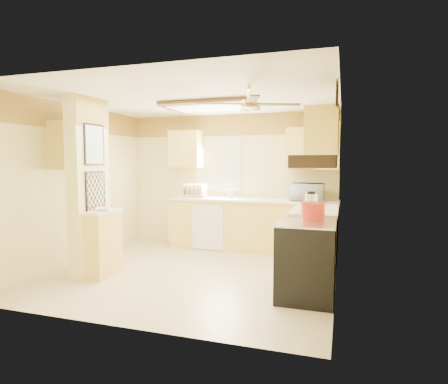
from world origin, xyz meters
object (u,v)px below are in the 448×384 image
(stove, at_px, (306,260))
(kettle, at_px, (311,201))
(dutch_oven, at_px, (313,211))
(bowl, at_px, (103,209))
(microwave, at_px, (307,192))

(stove, distance_m, kettle, 1.09)
(dutch_oven, bearing_deg, bowl, -174.22)
(microwave, height_order, kettle, microwave)
(stove, bearing_deg, kettle, 91.76)
(dutch_oven, distance_m, kettle, 0.68)
(microwave, xyz_separation_m, kettle, (0.16, -1.22, -0.03))
(dutch_oven, bearing_deg, stove, -102.07)
(dutch_oven, height_order, kettle, kettle)
(stove, xyz_separation_m, kettle, (-0.03, 0.90, 0.60))
(microwave, relative_size, kettle, 2.09)
(stove, distance_m, microwave, 2.22)
(microwave, bearing_deg, stove, 97.53)
(microwave, distance_m, dutch_oven, 1.91)
(stove, height_order, microwave, microwave)
(microwave, bearing_deg, kettle, 99.94)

